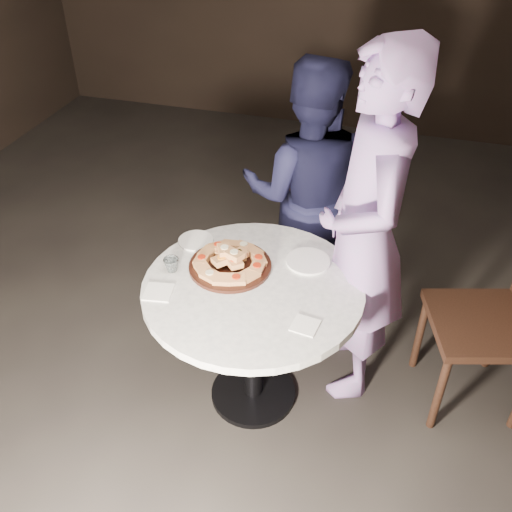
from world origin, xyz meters
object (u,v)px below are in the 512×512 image
at_px(focaccia_pile, 230,260).
at_px(chair_far, 318,196).
at_px(diner_teal, 365,236).
at_px(serving_board, 230,266).
at_px(water_glass, 171,265).
at_px(diner_navy, 307,192).
at_px(chair_right, 508,312).
at_px(table, 253,308).

height_order(focaccia_pile, chair_far, chair_far).
relative_size(chair_far, diner_teal, 0.48).
distance_m(serving_board, diner_teal, 0.65).
xyz_separation_m(serving_board, chair_far, (0.21, 1.20, -0.27)).
bearing_deg(water_glass, diner_navy, 61.72).
height_order(water_glass, diner_navy, diner_navy).
distance_m(water_glass, chair_right, 1.62).
xyz_separation_m(serving_board, water_glass, (-0.26, -0.10, 0.03)).
bearing_deg(chair_far, diner_teal, 113.33).
bearing_deg(focaccia_pile, table, -34.90).
distance_m(chair_far, diner_teal, 1.13).
relative_size(chair_right, diner_teal, 0.56).
bearing_deg(chair_right, diner_navy, -131.11).
bearing_deg(focaccia_pile, water_glass, -158.48).
bearing_deg(serving_board, diner_teal, 20.24).
xyz_separation_m(serving_board, diner_teal, (0.59, 0.22, 0.14)).
height_order(focaccia_pile, chair_right, chair_right).
xyz_separation_m(chair_far, diner_navy, (0.00, -0.43, 0.27)).
height_order(focaccia_pile, diner_navy, diner_navy).
height_order(serving_board, diner_navy, diner_navy).
relative_size(chair_far, chair_right, 0.86).
distance_m(table, diner_navy, 0.88).
xyz_separation_m(serving_board, focaccia_pile, (0.00, 0.00, 0.04)).
height_order(chair_right, diner_teal, diner_teal).
bearing_deg(chair_right, chair_far, -146.56).
height_order(chair_right, diner_navy, diner_navy).
bearing_deg(water_glass, focaccia_pile, 21.52).
xyz_separation_m(chair_right, diner_navy, (-1.10, 0.52, 0.19)).
distance_m(serving_board, focaccia_pile, 0.04).
bearing_deg(diner_navy, chair_far, -97.25).
height_order(table, chair_far, chair_far).
distance_m(chair_right, diner_navy, 1.23).
height_order(water_glass, chair_right, chair_right).
bearing_deg(serving_board, diner_navy, 74.74).
height_order(focaccia_pile, water_glass, focaccia_pile).
distance_m(serving_board, chair_right, 1.35).
xyz_separation_m(table, serving_board, (-0.14, 0.10, 0.15)).
relative_size(serving_board, chair_far, 0.45).
bearing_deg(diner_navy, diner_teal, 117.53).
relative_size(diner_navy, diner_teal, 0.85).
distance_m(table, water_glass, 0.44).
xyz_separation_m(table, chair_right, (1.17, 0.34, -0.03)).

